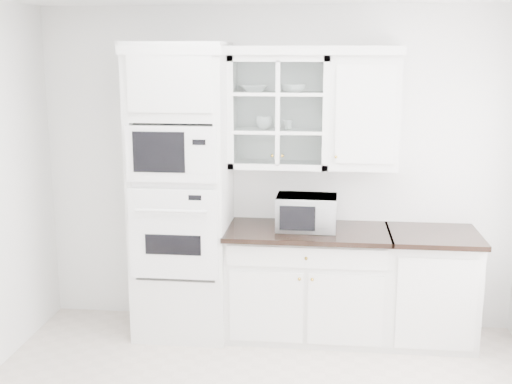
# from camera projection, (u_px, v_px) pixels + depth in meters

# --- Properties ---
(room_shell) EXTENTS (4.00, 3.50, 2.70)m
(room_shell) POSITION_uv_depth(u_px,v_px,m) (261.00, 139.00, 4.07)
(room_shell) COLOR white
(room_shell) RESTS_ON ground
(oven_column) EXTENTS (0.76, 0.68, 2.40)m
(oven_column) POSITION_uv_depth(u_px,v_px,m) (182.00, 193.00, 5.23)
(oven_column) COLOR white
(oven_column) RESTS_ON ground
(base_cabinet_run) EXTENTS (1.32, 0.67, 0.92)m
(base_cabinet_run) POSITION_uv_depth(u_px,v_px,m) (307.00, 282.00, 5.31)
(base_cabinet_run) COLOR white
(base_cabinet_run) RESTS_ON ground
(extra_base_cabinet) EXTENTS (0.72, 0.67, 0.92)m
(extra_base_cabinet) POSITION_uv_depth(u_px,v_px,m) (430.00, 286.00, 5.20)
(extra_base_cabinet) COLOR white
(extra_base_cabinet) RESTS_ON ground
(upper_cabinet_glass) EXTENTS (0.80, 0.33, 0.90)m
(upper_cabinet_glass) POSITION_uv_depth(u_px,v_px,m) (279.00, 112.00, 5.17)
(upper_cabinet_glass) COLOR white
(upper_cabinet_glass) RESTS_ON room_shell
(upper_cabinet_solid) EXTENTS (0.55, 0.33, 0.90)m
(upper_cabinet_solid) POSITION_uv_depth(u_px,v_px,m) (364.00, 113.00, 5.10)
(upper_cabinet_solid) COLOR white
(upper_cabinet_solid) RESTS_ON room_shell
(crown_molding) EXTENTS (2.14, 0.38, 0.07)m
(crown_molding) POSITION_uv_depth(u_px,v_px,m) (266.00, 50.00, 5.06)
(crown_molding) COLOR white
(crown_molding) RESTS_ON room_shell
(countertop_microwave) EXTENTS (0.49, 0.41, 0.28)m
(countertop_microwave) POSITION_uv_depth(u_px,v_px,m) (307.00, 212.00, 5.17)
(countertop_microwave) COLOR white
(countertop_microwave) RESTS_ON base_cabinet_run
(bowl_a) EXTENTS (0.27, 0.27, 0.06)m
(bowl_a) POSITION_uv_depth(u_px,v_px,m) (254.00, 88.00, 5.16)
(bowl_a) COLOR white
(bowl_a) RESTS_ON upper_cabinet_glass
(bowl_b) EXTENTS (0.25, 0.25, 0.06)m
(bowl_b) POSITION_uv_depth(u_px,v_px,m) (294.00, 88.00, 5.10)
(bowl_b) COLOR white
(bowl_b) RESTS_ON upper_cabinet_glass
(cup_a) EXTENTS (0.16, 0.16, 0.11)m
(cup_a) POSITION_uv_depth(u_px,v_px,m) (264.00, 122.00, 5.22)
(cup_a) COLOR white
(cup_a) RESTS_ON upper_cabinet_glass
(cup_b) EXTENTS (0.10, 0.10, 0.08)m
(cup_b) POSITION_uv_depth(u_px,v_px,m) (288.00, 124.00, 5.19)
(cup_b) COLOR white
(cup_b) RESTS_ON upper_cabinet_glass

